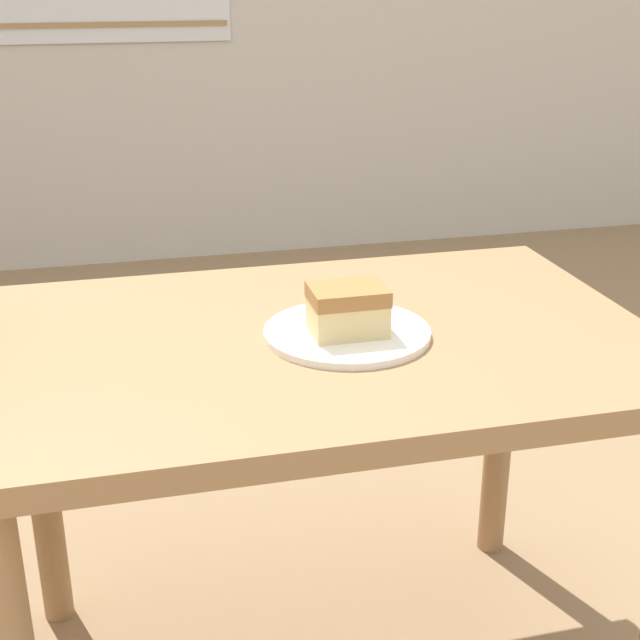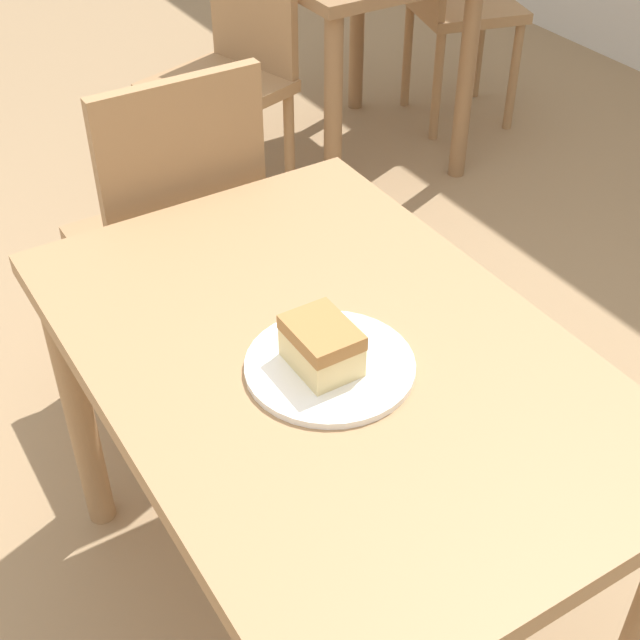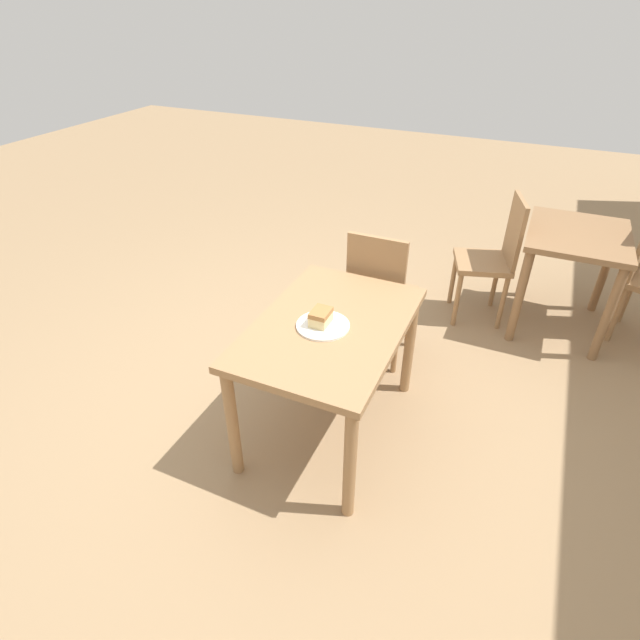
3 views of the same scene
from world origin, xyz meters
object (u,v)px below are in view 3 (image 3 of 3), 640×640
dining_table_near (330,341)px  chair_near_window (379,293)px  dining_table_far (574,252)px  chair_far_corner (494,256)px  cake_slice (321,317)px  plate (323,325)px

dining_table_near → chair_near_window: chair_near_window is taller
dining_table_far → chair_far_corner: 0.53m
dining_table_near → dining_table_far: dining_table_far is taller
dining_table_near → chair_far_corner: (-1.57, 0.62, -0.10)m
dining_table_near → chair_far_corner: 1.69m
chair_near_window → cake_slice: 0.80m
dining_table_far → plate: size_ratio=2.93×
plate → cake_slice: size_ratio=2.26×
chair_near_window → plate: 0.79m
plate → cake_slice: 0.05m
plate → chair_near_window: bearing=175.9°
chair_near_window → plate: chair_near_window is taller
plate → cake_slice: (-0.00, -0.01, 0.04)m
chair_far_corner → dining_table_far: bearing=84.3°
dining_table_far → chair_near_window: 1.45m
plate → dining_table_far: bearing=146.1°
dining_table_near → plate: plate is taller
chair_far_corner → cake_slice: (1.60, -0.65, 0.26)m
chair_near_window → cake_slice: bearing=84.9°
dining_table_far → plate: bearing=-33.9°
dining_table_near → plate: (0.04, -0.02, 0.11)m
dining_table_near → chair_near_window: size_ratio=1.14×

